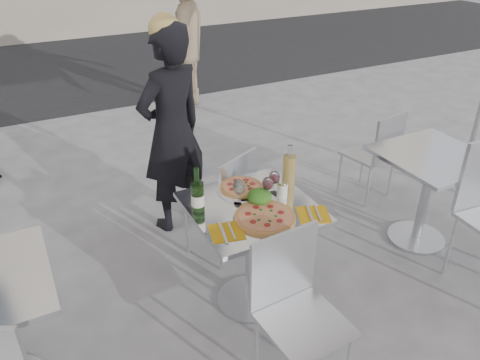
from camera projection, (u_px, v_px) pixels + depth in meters
name	position (u px, v px, depth m)	size (l,w,h in m)	color
ground	(250.00, 300.00, 3.13)	(80.00, 80.00, 0.00)	slate
street_asphalt	(74.00, 64.00, 8.17)	(24.00, 5.00, 0.00)	black
main_table	(251.00, 235.00, 2.87)	(0.72, 0.72, 0.75)	#B7BABF
side_table_right	(429.00, 180.00, 3.47)	(0.72, 0.72, 0.75)	#B7BABF
chair_far	(227.00, 197.00, 3.31)	(0.52, 0.53, 0.86)	silver
chair_near	(294.00, 300.00, 2.40)	(0.43, 0.44, 0.88)	silver
side_chair_rfar	(377.00, 149.00, 4.04)	(0.44, 0.45, 0.83)	silver
woman_diner	(172.00, 131.00, 3.56)	(0.60, 0.39, 1.64)	black
pedestrian_b	(182.00, 35.00, 5.89)	(1.22, 0.70, 1.89)	#8D785B
pizza_near	(265.00, 217.00, 2.64)	(0.35, 0.35, 0.02)	tan
pizza_far	(241.00, 188.00, 2.92)	(0.30, 0.30, 0.03)	white
salad_plate	(259.00, 197.00, 2.78)	(0.22, 0.22, 0.09)	white
wine_bottle	(198.00, 196.00, 2.64)	(0.07, 0.08, 0.29)	#254F1D
carafe	(289.00, 171.00, 2.90)	(0.08, 0.08, 0.29)	#E3C561
sugar_shaker	(282.00, 189.00, 2.83)	(0.06, 0.06, 0.11)	white
wineglass_white_a	(239.00, 189.00, 2.72)	(0.07, 0.07, 0.16)	white
wineglass_white_b	(238.00, 187.00, 2.74)	(0.07, 0.07, 0.16)	white
wineglass_red_a	(268.00, 184.00, 2.77)	(0.07, 0.07, 0.16)	white
wineglass_red_b	(274.00, 178.00, 2.83)	(0.07, 0.07, 0.16)	white
napkin_left	(226.00, 232.00, 2.53)	(0.22, 0.22, 0.01)	gold
napkin_right	(313.00, 214.00, 2.68)	(0.24, 0.24, 0.01)	gold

